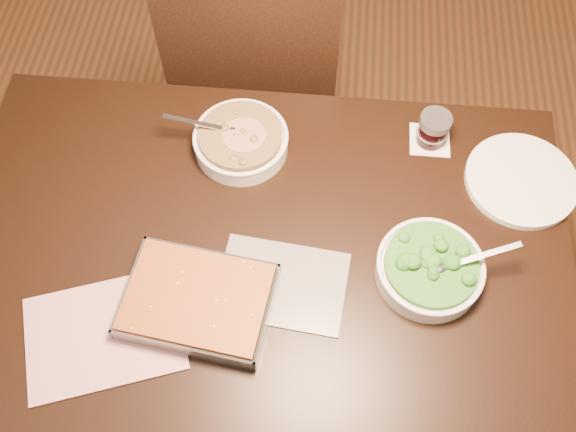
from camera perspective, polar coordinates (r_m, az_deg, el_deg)
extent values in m
plane|color=#422413|center=(2.13, -1.86, -11.91)|extent=(4.00, 4.00, 0.00)
cube|color=black|center=(1.46, -2.67, -3.10)|extent=(1.40, 0.90, 0.04)
cube|color=black|center=(1.52, -2.56, -4.28)|extent=(1.26, 0.76, 0.08)
cylinder|color=black|center=(1.85, -23.88, -16.80)|extent=(0.07, 0.07, 0.71)
cylinder|color=black|center=(2.09, -18.15, 2.86)|extent=(0.07, 0.07, 0.71)
cylinder|color=black|center=(2.02, 16.80, 0.21)|extent=(0.07, 0.07, 0.71)
cube|color=#A02D45|center=(1.41, -16.01, -10.00)|extent=(0.38, 0.33, 0.01)
cube|color=#2A2932|center=(1.39, -0.55, -6.06)|extent=(0.29, 0.22, 0.00)
cube|color=white|center=(1.63, 12.48, 6.61)|extent=(0.10, 0.10, 0.00)
cylinder|color=white|center=(1.56, -4.18, 6.51)|extent=(0.23, 0.23, 0.04)
torus|color=white|center=(1.54, -4.24, 7.07)|extent=(0.23, 0.23, 0.01)
cylinder|color=#372A0F|center=(1.54, -4.25, 7.16)|extent=(0.20, 0.20, 0.02)
cube|color=silver|center=(1.54, -6.87, 7.55)|extent=(0.14, 0.02, 0.05)
cylinder|color=#6D0A09|center=(1.53, -3.93, 7.20)|extent=(0.10, 0.10, 0.00)
cylinder|color=white|center=(1.42, 12.41, -4.73)|extent=(0.23, 0.23, 0.04)
torus|color=white|center=(1.40, 12.61, -4.28)|extent=(0.23, 0.23, 0.01)
cylinder|color=#114810|center=(1.39, 12.64, -4.21)|extent=(0.20, 0.20, 0.02)
cube|color=silver|center=(1.40, 15.54, -3.38)|extent=(0.15, 0.06, 0.05)
cube|color=silver|center=(1.39, -7.89, -7.86)|extent=(0.33, 0.26, 0.01)
cube|color=#5C2C0D|center=(1.36, -8.02, -7.43)|extent=(0.31, 0.24, 0.05)
cube|color=silver|center=(1.41, -6.74, -3.50)|extent=(0.30, 0.05, 0.04)
cube|color=silver|center=(1.33, -9.36, -11.69)|extent=(0.30, 0.05, 0.04)
cube|color=silver|center=(1.34, -1.85, -8.86)|extent=(0.04, 0.22, 0.04)
cube|color=silver|center=(1.41, -13.84, -6.11)|extent=(0.04, 0.22, 0.04)
cylinder|color=black|center=(1.60, 12.70, 7.30)|extent=(0.07, 0.07, 0.06)
cylinder|color=silver|center=(1.57, 13.00, 8.24)|extent=(0.08, 0.08, 0.02)
cylinder|color=silver|center=(1.61, 20.01, 3.02)|extent=(0.26, 0.26, 0.02)
cube|color=black|center=(2.10, -2.48, 12.59)|extent=(0.48, 0.48, 0.04)
cylinder|color=black|center=(2.41, 3.07, 11.94)|extent=(0.04, 0.04, 0.45)
cylinder|color=black|center=(2.17, 2.68, 3.91)|extent=(0.04, 0.04, 0.45)
cylinder|color=black|center=(2.44, -6.70, 12.32)|extent=(0.04, 0.04, 0.45)
cylinder|color=black|center=(2.20, -7.97, 4.42)|extent=(0.04, 0.04, 0.45)
cube|color=black|center=(1.76, -3.42, 13.29)|extent=(0.47, 0.05, 0.50)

